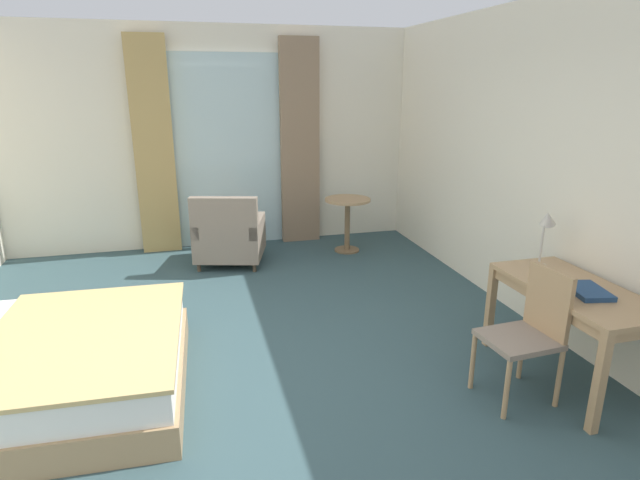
{
  "coord_description": "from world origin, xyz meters",
  "views": [
    {
      "loc": [
        -0.37,
        -3.45,
        2.16
      ],
      "look_at": [
        0.69,
        0.62,
        0.87
      ],
      "focal_mm": 28.93,
      "sensor_mm": 36.0,
      "label": 1
    }
  ],
  "objects_px": {
    "desk_chair": "(530,328)",
    "closed_book": "(588,291)",
    "desk_lamp": "(546,225)",
    "armchair_by_window": "(230,237)",
    "round_cafe_table": "(347,213)",
    "writing_desk": "(575,299)",
    "bed": "(27,368)"
  },
  "relations": [
    {
      "from": "desk_chair",
      "to": "round_cafe_table",
      "type": "height_order",
      "value": "desk_chair"
    },
    {
      "from": "desk_lamp",
      "to": "round_cafe_table",
      "type": "height_order",
      "value": "desk_lamp"
    },
    {
      "from": "closed_book",
      "to": "desk_chair",
      "type": "bearing_deg",
      "value": -167.95
    },
    {
      "from": "round_cafe_table",
      "to": "closed_book",
      "type": "bearing_deg",
      "value": -79.35
    },
    {
      "from": "desk_lamp",
      "to": "desk_chair",
      "type": "bearing_deg",
      "value": -130.45
    },
    {
      "from": "writing_desk",
      "to": "round_cafe_table",
      "type": "relative_size",
      "value": 1.78
    },
    {
      "from": "round_cafe_table",
      "to": "bed",
      "type": "bearing_deg",
      "value": -139.99
    },
    {
      "from": "writing_desk",
      "to": "desk_lamp",
      "type": "xyz_separation_m",
      "value": [
        0.1,
        0.53,
        0.41
      ]
    },
    {
      "from": "bed",
      "to": "armchair_by_window",
      "type": "relative_size",
      "value": 2.17
    },
    {
      "from": "writing_desk",
      "to": "desk_lamp",
      "type": "bearing_deg",
      "value": 79.14
    },
    {
      "from": "bed",
      "to": "armchair_by_window",
      "type": "distance_m",
      "value": 3.03
    },
    {
      "from": "bed",
      "to": "writing_desk",
      "type": "relative_size",
      "value": 1.66
    },
    {
      "from": "desk_chair",
      "to": "closed_book",
      "type": "bearing_deg",
      "value": 0.65
    },
    {
      "from": "desk_lamp",
      "to": "bed",
      "type": "bearing_deg",
      "value": 177.51
    },
    {
      "from": "desk_lamp",
      "to": "round_cafe_table",
      "type": "bearing_deg",
      "value": 105.14
    },
    {
      "from": "bed",
      "to": "desk_lamp",
      "type": "distance_m",
      "value": 4.05
    },
    {
      "from": "closed_book",
      "to": "armchair_by_window",
      "type": "bearing_deg",
      "value": 134.72
    },
    {
      "from": "armchair_by_window",
      "to": "desk_chair",
      "type": "bearing_deg",
      "value": -62.26
    },
    {
      "from": "closed_book",
      "to": "armchair_by_window",
      "type": "distance_m",
      "value": 4.05
    },
    {
      "from": "round_cafe_table",
      "to": "writing_desk",
      "type": "bearing_deg",
      "value": -78.77
    },
    {
      "from": "closed_book",
      "to": "round_cafe_table",
      "type": "relative_size",
      "value": 0.47
    },
    {
      "from": "desk_lamp",
      "to": "writing_desk",
      "type": "bearing_deg",
      "value": -100.86
    },
    {
      "from": "desk_chair",
      "to": "closed_book",
      "type": "height_order",
      "value": "desk_chair"
    },
    {
      "from": "writing_desk",
      "to": "round_cafe_table",
      "type": "height_order",
      "value": "writing_desk"
    },
    {
      "from": "writing_desk",
      "to": "round_cafe_table",
      "type": "xyz_separation_m",
      "value": [
        -0.67,
        3.38,
        -0.13
      ]
    },
    {
      "from": "bed",
      "to": "desk_chair",
      "type": "distance_m",
      "value": 3.52
    },
    {
      "from": "desk_chair",
      "to": "desk_lamp",
      "type": "height_order",
      "value": "desk_lamp"
    },
    {
      "from": "armchair_by_window",
      "to": "bed",
      "type": "bearing_deg",
      "value": -122.7
    },
    {
      "from": "writing_desk",
      "to": "desk_lamp",
      "type": "relative_size",
      "value": 2.79
    },
    {
      "from": "writing_desk",
      "to": "closed_book",
      "type": "bearing_deg",
      "value": -96.38
    },
    {
      "from": "bed",
      "to": "closed_book",
      "type": "xyz_separation_m",
      "value": [
        3.85,
        -0.82,
        0.5
      ]
    },
    {
      "from": "bed",
      "to": "closed_book",
      "type": "distance_m",
      "value": 3.97
    }
  ]
}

